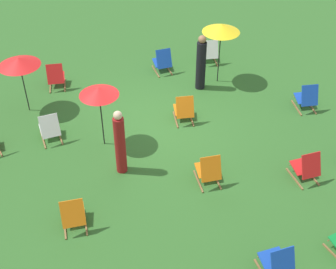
{
  "coord_description": "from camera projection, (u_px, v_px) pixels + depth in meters",
  "views": [
    {
      "loc": [
        2.51,
        9.96,
        7.69
      ],
      "look_at": [
        0.0,
        1.2,
        0.5
      ],
      "focal_mm": 49.64,
      "sensor_mm": 36.0,
      "label": 1
    }
  ],
  "objects": [
    {
      "name": "ground_plane",
      "position": [
        156.0,
        123.0,
        12.82
      ],
      "size": [
        40.0,
        40.0,
        0.0
      ],
      "primitive_type": "plane",
      "color": "#2D6026"
    },
    {
      "name": "deckchair_0",
      "position": [
        184.0,
        110.0,
        12.67
      ],
      "size": [
        0.57,
        0.81,
        0.83
      ],
      "rotation": [
        0.0,
        0.0,
        -0.12
      ],
      "color": "olive",
      "rests_on": "ground"
    },
    {
      "name": "deckchair_1",
      "position": [
        306.0,
        167.0,
        10.84
      ],
      "size": [
        0.5,
        0.78,
        0.83
      ],
      "rotation": [
        0.0,
        0.0,
        0.04
      ],
      "color": "olive",
      "rests_on": "ground"
    },
    {
      "name": "deckchair_3",
      "position": [
        209.0,
        170.0,
        10.76
      ],
      "size": [
        0.51,
        0.78,
        0.83
      ],
      "rotation": [
        0.0,
        0.0,
        -0.04
      ],
      "color": "olive",
      "rests_on": "ground"
    },
    {
      "name": "deckchair_5",
      "position": [
        73.0,
        214.0,
        9.69
      ],
      "size": [
        0.5,
        0.78,
        0.83
      ],
      "rotation": [
        0.0,
        0.0,
        -0.04
      ],
      "color": "olive",
      "rests_on": "ground"
    },
    {
      "name": "deckchair_6",
      "position": [
        56.0,
        77.0,
        14.03
      ],
      "size": [
        0.55,
        0.81,
        0.83
      ],
      "rotation": [
        0.0,
        0.0,
        -0.11
      ],
      "color": "olive",
      "rests_on": "ground"
    },
    {
      "name": "deckchair_7",
      "position": [
        163.0,
        62.0,
        14.76
      ],
      "size": [
        0.51,
        0.78,
        0.83
      ],
      "rotation": [
        0.0,
        0.0,
        0.05
      ],
      "color": "olive",
      "rests_on": "ground"
    },
    {
      "name": "deckchair_8",
      "position": [
        307.0,
        98.0,
        13.12
      ],
      "size": [
        0.56,
        0.81,
        0.83
      ],
      "rotation": [
        0.0,
        0.0,
        -0.12
      ],
      "color": "olive",
      "rests_on": "ground"
    },
    {
      "name": "deckchair_9",
      "position": [
        278.0,
        263.0,
        8.74
      ],
      "size": [
        0.51,
        0.78,
        0.83
      ],
      "rotation": [
        0.0,
        0.0,
        0.04
      ],
      "color": "olive",
      "rests_on": "ground"
    },
    {
      "name": "deckchair_10",
      "position": [
        210.0,
        52.0,
        15.23
      ],
      "size": [
        0.57,
        0.81,
        0.83
      ],
      "rotation": [
        0.0,
        0.0,
        -0.12
      ],
      "color": "olive",
      "rests_on": "ground"
    },
    {
      "name": "deckchair_11",
      "position": [
        50.0,
        129.0,
        12.01
      ],
      "size": [
        0.55,
        0.8,
        0.83
      ],
      "rotation": [
        0.0,
        0.0,
        0.1
      ],
      "color": "olive",
      "rests_on": "ground"
    },
    {
      "name": "umbrella_0",
      "position": [
        221.0,
        28.0,
        13.43
      ],
      "size": [
        1.11,
        1.11,
        1.91
      ],
      "color": "black",
      "rests_on": "ground"
    },
    {
      "name": "umbrella_1",
      "position": [
        99.0,
        91.0,
        11.11
      ],
      "size": [
        0.97,
        0.97,
        1.73
      ],
      "color": "black",
      "rests_on": "ground"
    },
    {
      "name": "umbrella_2",
      "position": [
        19.0,
        62.0,
        12.34
      ],
      "size": [
        1.14,
        1.14,
        1.68
      ],
      "color": "black",
      "rests_on": "ground"
    },
    {
      "name": "person_0",
      "position": [
        201.0,
        63.0,
        13.73
      ],
      "size": [
        0.41,
        0.41,
        1.74
      ],
      "rotation": [
        0.0,
        0.0,
        3.81
      ],
      "color": "black",
      "rests_on": "ground"
    },
    {
      "name": "person_1",
      "position": [
        120.0,
        143.0,
        10.79
      ],
      "size": [
        0.33,
        0.33,
        1.75
      ],
      "rotation": [
        0.0,
        0.0,
        1.25
      ],
      "color": "maroon",
      "rests_on": "ground"
    }
  ]
}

